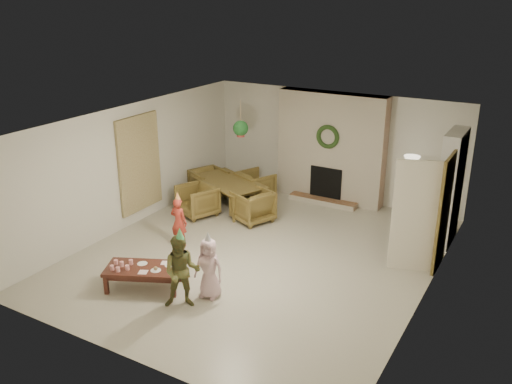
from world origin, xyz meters
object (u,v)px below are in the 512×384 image
Objects in this scene: dining_table at (227,194)px; dining_chair_left at (209,184)px; coffee_table_top at (143,269)px; child_plaid at (182,272)px; child_red at (179,222)px; dining_chair_right at (253,206)px; dining_chair_near at (197,200)px; dining_chair_far at (255,186)px; child_pink at (209,268)px.

dining_chair_left is at bearing 180.00° from dining_table.
dining_chair_left is 0.62× the size of coffee_table_top.
child_plaid is at bearing -32.82° from coffee_table_top.
child_red is (0.26, -2.10, 0.17)m from dining_table.
dining_chair_right is at bearing 62.30° from coffee_table_top.
dining_chair_right is (1.20, 0.32, 0.00)m from dining_chair_near.
child_plaid reaches higher than dining_table.
child_red is at bearing 112.71° from dining_chair_far.
dining_chair_far is at bearing 90.00° from dining_chair_near.
child_plaid reaches higher than dining_chair_left.
dining_chair_far is 4.38m from coffee_table_top.
dining_chair_far is (0.31, 0.71, 0.03)m from dining_table.
dining_chair_near and dining_chair_left have the same top height.
dining_chair_far is 0.78× the size of child_red.
child_plaid is at bearing 129.87° from dining_chair_far.
child_pink is at bearing -8.82° from coffee_table_top.
child_red reaches higher than dining_chair_far.
child_plaid reaches higher than dining_chair_near.
child_red reaches higher than dining_chair_right.
child_red is at bearing -43.91° from dining_chair_near.
child_pink reaches higher than child_red.
dining_chair_near is at bearing 123.44° from child_pink.
dining_chair_left is 0.75× the size of child_pink.
dining_chair_left and dining_chair_right have the same top height.
dining_table is 2.34× the size of dining_chair_far.
child_pink is at bearing -27.51° from dining_chair_near.
dining_chair_left is at bearing -68.74° from child_red.
dining_table is 0.77m from dining_chair_left.
child_red is (-0.05, -2.81, 0.14)m from dining_chair_far.
dining_table is 0.97m from dining_chair_right.
child_red reaches higher than dining_chair_near.
coffee_table_top is at bearing 119.08° from dining_chair_far.
dining_chair_left is at bearing 45.00° from dining_chair_far.
dining_chair_far is 1.09m from dining_chair_left.
dining_chair_near is at bearing -68.28° from child_red.
dining_chair_right reaches higher than dining_table.
child_pink is (1.81, -3.34, 0.19)m from dining_table.
dining_table is 2.34× the size of dining_chair_right.
dining_chair_left is (-0.71, 0.31, 0.03)m from dining_table.
dining_chair_near is 1.09m from dining_chair_left.
coffee_table_top is (-0.16, -3.27, 0.00)m from dining_chair_right.
dining_chair_left is (-0.40, 1.02, 0.00)m from dining_chair_near.
child_red is 1.98m from child_pink.
dining_chair_left reaches higher than dining_table.
dining_chair_far reaches higher than coffee_table_top.
dining_table is 2.34× the size of dining_chair_left.
dining_chair_far is at bearing 104.91° from child_pink.
dining_table is 0.77m from dining_chair_near.
child_red is (0.97, -2.41, 0.14)m from dining_chair_left.
child_pink reaches higher than dining_chair_near.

